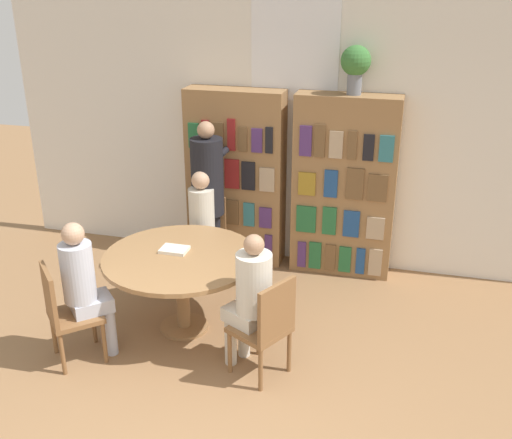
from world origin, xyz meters
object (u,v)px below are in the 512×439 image
librarian_standing (208,184)px  reading_table (181,266)px  seated_reader_back (84,282)px  bookshelf_right (344,187)px  chair_far_side (267,324)px  chair_left_side (206,235)px  chair_near_camera (65,310)px  flower_vase (356,64)px  seated_reader_left (201,223)px  seated_reader_right (250,294)px  bookshelf_left (236,178)px

librarian_standing → reading_table: bearing=-84.4°
seated_reader_back → librarian_standing: librarian_standing is taller
bookshelf_right → librarian_standing: (-1.32, -0.50, 0.09)m
chair_far_side → librarian_standing: 1.91m
librarian_standing → bookshelf_right: bearing=20.8°
chair_left_side → chair_far_side: same height
chair_near_camera → librarian_standing: size_ratio=0.52×
flower_vase → seated_reader_back: size_ratio=0.39×
flower_vase → chair_left_side: flower_vase is taller
seated_reader_left → seated_reader_right: (0.85, -1.24, -0.00)m
bookshelf_right → seated_reader_right: 2.02m
seated_reader_back → librarian_standing: bearing=119.0°
chair_left_side → seated_reader_back: size_ratio=0.71×
bookshelf_right → reading_table: bearing=-128.3°
bookshelf_right → chair_left_side: bearing=-158.6°
chair_left_side → librarian_standing: bearing=-145.9°
chair_left_side → flower_vase: bearing=-166.6°
bookshelf_left → chair_left_side: size_ratio=2.20×
bookshelf_left → seated_reader_back: 2.24m
chair_far_side → seated_reader_right: (-0.16, 0.08, 0.20)m
reading_table → seated_reader_left: (-0.11, 0.83, 0.05)m
reading_table → bookshelf_left: bearing=88.4°
reading_table → seated_reader_right: 0.85m
bookshelf_left → chair_far_side: bookshelf_left is taller
bookshelf_right → librarian_standing: size_ratio=1.14×
bookshelf_right → chair_far_side: bearing=-99.0°
bookshelf_left → flower_vase: bearing=0.2°
chair_near_camera → librarian_standing: (0.64, 1.75, 0.56)m
chair_near_camera → bookshelf_right: bearing=95.4°
reading_table → librarian_standing: (-0.10, 1.04, 0.41)m
flower_vase → seated_reader_back: 3.22m
seated_reader_back → librarian_standing: (0.51, 1.62, 0.35)m
chair_far_side → seated_reader_back: 1.53m
bookshelf_right → flower_vase: size_ratio=4.07×
seated_reader_right → reading_table: bearing=90.0°
chair_far_side → librarian_standing: (-1.00, 1.53, 0.56)m
seated_reader_left → librarian_standing: bearing=-100.1°
bookshelf_right → chair_left_side: bookshelf_right is taller
bookshelf_left → chair_left_side: 0.73m
bookshelf_left → chair_far_side: 2.25m
seated_reader_right → flower_vase: bearing=13.6°
seated_reader_left → chair_far_side: bearing=119.8°
flower_vase → reading_table: size_ratio=0.34×
bookshelf_right → chair_far_side: 2.11m
bookshelf_left → chair_left_side: bookshelf_left is taller
bookshelf_left → reading_table: 1.58m
seated_reader_left → librarian_standing: librarian_standing is taller
bookshelf_right → seated_reader_back: 2.82m
chair_left_side → reading_table: bearing=90.0°
flower_vase → chair_near_camera: 3.48m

